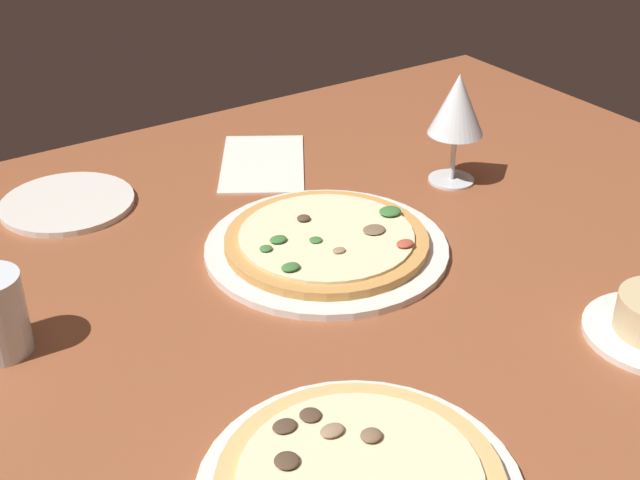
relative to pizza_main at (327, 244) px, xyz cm
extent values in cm
cube|color=brown|center=(3.90, 2.79, -3.16)|extent=(150.00, 110.00, 4.00)
cylinder|color=silver|center=(0.02, -0.02, -0.66)|extent=(32.22, 32.22, 1.00)
cylinder|color=#C68C47|center=(0.02, -0.02, 0.44)|extent=(26.93, 26.93, 1.20)
cylinder|color=beige|center=(0.02, -0.02, 1.24)|extent=(23.13, 23.13, 0.40)
ellipsoid|color=#937556|center=(1.20, 4.59, 1.65)|extent=(1.75, 1.39, 0.43)
ellipsoid|color=#387033|center=(6.28, -1.85, 1.75)|extent=(2.32, 1.88, 0.62)
ellipsoid|color=brown|center=(-5.65, 2.41, 1.67)|extent=(3.10, 2.73, 0.47)
ellipsoid|color=#4C3828|center=(0.51, -4.85, 1.77)|extent=(1.85, 1.71, 0.67)
ellipsoid|color=#387033|center=(2.21, 0.76, 1.64)|extent=(1.72, 1.63, 0.41)
ellipsoid|color=#387033|center=(8.52, 4.81, 1.78)|extent=(2.41, 1.86, 0.69)
ellipsoid|color=#387033|center=(8.71, -0.83, 1.69)|extent=(1.69, 1.56, 0.51)
ellipsoid|color=#AD4733|center=(-6.68, 8.04, 1.78)|extent=(2.40, 1.88, 0.68)
ellipsoid|color=#387033|center=(-10.34, 0.11, 1.82)|extent=(3.13, 2.74, 0.77)
cylinder|color=beige|center=(21.21, 37.03, 1.24)|extent=(21.93, 21.93, 0.40)
ellipsoid|color=#4C3828|center=(20.85, 28.37, 1.68)|extent=(2.13, 2.10, 0.48)
ellipsoid|color=#937556|center=(20.37, 31.37, 1.76)|extent=(2.45, 1.81, 0.65)
ellipsoid|color=#4C3828|center=(23.70, 28.34, 1.68)|extent=(2.43, 1.99, 0.49)
ellipsoid|color=#4C3828|center=(25.89, 32.31, 1.73)|extent=(2.34, 2.31, 0.59)
ellipsoid|color=brown|center=(17.75, 33.92, 1.81)|extent=(2.11, 1.90, 0.76)
cylinder|color=silver|center=(-27.69, -6.97, -0.96)|extent=(7.00, 7.00, 0.40)
cylinder|color=silver|center=(-27.69, -6.97, 2.99)|extent=(0.80, 0.80, 7.51)
cone|color=silver|center=(-27.69, -6.97, 11.36)|extent=(8.34, 8.34, 9.21)
cone|color=maroon|center=(-27.69, -6.97, 9.14)|extent=(3.90, 3.90, 4.79)
cylinder|color=silver|center=(24.32, -31.40, -0.71)|extent=(19.21, 19.21, 0.90)
cube|color=silver|center=(-6.57, -28.21, -1.01)|extent=(22.31, 25.02, 0.30)
camera|label=1|loc=(54.25, 80.71, 57.02)|focal=48.06mm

